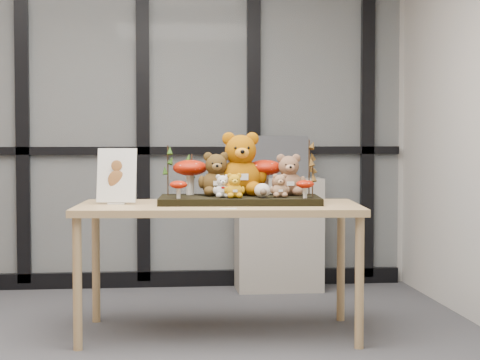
{
  "coord_description": "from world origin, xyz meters",
  "views": [
    {
      "loc": [
        0.47,
        -4.2,
        1.17
      ],
      "look_at": [
        1.01,
        0.79,
        0.91
      ],
      "focal_mm": 65.0,
      "sensor_mm": 36.0,
      "label": 1
    }
  ],
  "objects": [
    {
      "name": "bear_beige_small",
      "position": [
        1.24,
        0.78,
        0.88
      ],
      "size": [
        0.12,
        0.11,
        0.15
      ],
      "primitive_type": null,
      "rotation": [
        0.0,
        0.0,
        -0.08
      ],
      "color": "#9C7250",
      "rests_on": "diorama_tray"
    },
    {
      "name": "sprig_dry_far_right",
      "position": [
        1.45,
        0.94,
        0.98
      ],
      "size": [
        0.05,
        0.05,
        0.34
      ],
      "primitive_type": null,
      "color": "#5A3916",
      "rests_on": "diorama_tray"
    },
    {
      "name": "sprig_green_far_left",
      "position": [
        0.6,
        1.04,
        0.96
      ],
      "size": [
        0.05,
        0.05,
        0.3
      ],
      "primitive_type": null,
      "color": "#153D0D",
      "rests_on": "diorama_tray"
    },
    {
      "name": "plush_cream_hedgehog",
      "position": [
        1.14,
        0.75,
        0.85
      ],
      "size": [
        0.08,
        0.07,
        0.09
      ],
      "primitive_type": null,
      "rotation": [
        0.0,
        0.0,
        -0.08
      ],
      "color": "beige",
      "rests_on": "diorama_tray"
    },
    {
      "name": "bear_brown_medium",
      "position": [
        0.89,
        0.95,
        0.95
      ],
      "size": [
        0.23,
        0.22,
        0.29
      ],
      "primitive_type": null,
      "rotation": [
        0.0,
        0.0,
        -0.08
      ],
      "color": "#4B3414",
      "rests_on": "diorama_tray"
    },
    {
      "name": "monitor",
      "position": [
        1.46,
        2.26,
        1.01
      ],
      "size": [
        0.45,
        0.05,
        0.32
      ],
      "color": "#4A4D52",
      "rests_on": "cabinet"
    },
    {
      "name": "bear_small_yellow",
      "position": [
        0.98,
        0.76,
        0.89
      ],
      "size": [
        0.13,
        0.12,
        0.16
      ],
      "primitive_type": null,
      "rotation": [
        0.0,
        0.0,
        -0.08
      ],
      "color": "orange",
      "rests_on": "diorama_tray"
    },
    {
      "name": "display_table",
      "position": [
        0.89,
        0.83,
        0.7
      ],
      "size": [
        1.7,
        0.95,
        0.77
      ],
      "rotation": [
        0.0,
        0.0,
        -0.08
      ],
      "color": "tan",
      "rests_on": "floor"
    },
    {
      "name": "label_card",
      "position": [
        0.92,
        0.5,
        0.77
      ],
      "size": [
        0.09,
        0.03,
        0.0
      ],
      "primitive_type": "cube",
      "color": "white",
      "rests_on": "display_table"
    },
    {
      "name": "mushroom_front_right",
      "position": [
        1.38,
        0.7,
        0.87
      ],
      "size": [
        0.1,
        0.1,
        0.12
      ],
      "primitive_type": null,
      "color": "#9F1605",
      "rests_on": "diorama_tray"
    },
    {
      "name": "sprig_green_centre",
      "position": [
        0.98,
        1.07,
        0.9
      ],
      "size": [
        0.05,
        0.05,
        0.18
      ],
      "primitive_type": null,
      "color": "#153D0D",
      "rests_on": "diorama_tray"
    },
    {
      "name": "sprig_dry_mid_right",
      "position": [
        1.44,
        0.82,
        0.92
      ],
      "size": [
        0.05,
        0.05,
        0.23
      ],
      "primitive_type": null,
      "color": "#5A3916",
      "rests_on": "diorama_tray"
    },
    {
      "name": "glass_partition",
      "position": [
        -0.0,
        2.47,
        1.42
      ],
      "size": [
        4.9,
        0.06,
        2.78
      ],
      "color": "#2D383F",
      "rests_on": "floor"
    },
    {
      "name": "mushroom_back_right",
      "position": [
        1.19,
        1.03,
        0.92
      ],
      "size": [
        0.21,
        0.21,
        0.23
      ],
      "primitive_type": null,
      "color": "#9F1605",
      "rests_on": "diorama_tray"
    },
    {
      "name": "mushroom_front_left",
      "position": [
        0.65,
        0.76,
        0.86
      ],
      "size": [
        0.1,
        0.1,
        0.11
      ],
      "primitive_type": null,
      "color": "#9F1605",
      "rests_on": "diorama_tray"
    },
    {
      "name": "sprig_green_mid_left",
      "position": [
        0.75,
        1.07,
        0.93
      ],
      "size": [
        0.05,
        0.05,
        0.25
      ],
      "primitive_type": null,
      "color": "#153D0D",
      "rests_on": "diorama_tray"
    },
    {
      "name": "cabinet",
      "position": [
        1.46,
        2.25,
        0.42
      ],
      "size": [
        0.63,
        0.37,
        0.85
      ],
      "primitive_type": "cube",
      "color": "gray",
      "rests_on": "floor"
    },
    {
      "name": "diorama_tray",
      "position": [
        1.02,
        0.88,
        0.79
      ],
      "size": [
        0.98,
        0.55,
        0.04
      ],
      "primitive_type": "cube",
      "rotation": [
        0.0,
        0.0,
        -0.08
      ],
      "color": "black",
      "rests_on": "display_table"
    },
    {
      "name": "bear_tan_back",
      "position": [
        1.32,
        0.93,
        0.94
      ],
      "size": [
        0.22,
        0.21,
        0.27
      ],
      "primitive_type": null,
      "rotation": [
        0.0,
        0.0,
        -0.08
      ],
      "color": "#895F44",
      "rests_on": "diorama_tray"
    },
    {
      "name": "room_shell",
      "position": [
        0.0,
        0.0,
        1.68
      ],
      "size": [
        5.0,
        5.0,
        5.0
      ],
      "color": "#BCB8B1",
      "rests_on": "floor"
    },
    {
      "name": "mushroom_back_left",
      "position": [
        0.74,
        1.05,
        0.92
      ],
      "size": [
        0.21,
        0.21,
        0.23
      ],
      "primitive_type": null,
      "color": "#9F1605",
      "rests_on": "diorama_tray"
    },
    {
      "name": "bear_white_bow",
      "position": [
        0.91,
        0.79,
        0.88
      ],
      "size": [
        0.12,
        0.11,
        0.15
      ],
      "primitive_type": null,
      "rotation": [
        0.0,
        0.0,
        -0.08
      ],
      "color": "silver",
      "rests_on": "diorama_tray"
    },
    {
      "name": "bear_pooh_yellow",
      "position": [
        1.04,
        0.99,
        1.02
      ],
      "size": [
        0.34,
        0.31,
        0.42
      ],
      "primitive_type": null,
      "rotation": [
        0.0,
        0.0,
        -0.08
      ],
      "color": "#A35803",
      "rests_on": "diorama_tray"
    },
    {
      "name": "sign_holder",
      "position": [
        0.3,
        0.89,
        0.92
      ],
      "size": [
        0.24,
        0.1,
        0.33
      ],
      "rotation": [
        0.0,
        0.0,
        -0.18
      ],
      "color": "silver",
      "rests_on": "display_table"
    }
  ]
}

